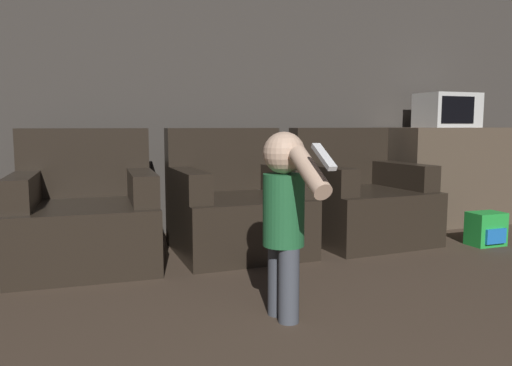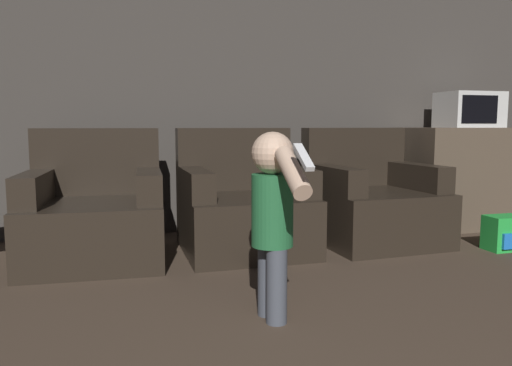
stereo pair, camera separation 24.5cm
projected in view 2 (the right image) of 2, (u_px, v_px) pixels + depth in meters
wall_back at (190, 80)px, 4.24m from camera, size 8.40×0.05×2.60m
armchair_left at (95, 215)px, 3.41m from camera, size 0.93×0.93×0.90m
armchair_middle at (244, 208)px, 3.68m from camera, size 0.90×0.90×0.90m
armchair_right at (372, 203)px, 3.96m from camera, size 0.94×0.93×0.90m
person_toddler at (273, 210)px, 2.32m from camera, size 0.20×0.61×0.89m
toy_backpack at (504, 233)px, 3.69m from camera, size 0.26×0.20×0.26m
kitchen_counter at (468, 177)px, 4.60m from camera, size 1.20×0.67×0.90m
microwave at (469, 110)px, 4.52m from camera, size 0.52×0.38×0.32m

